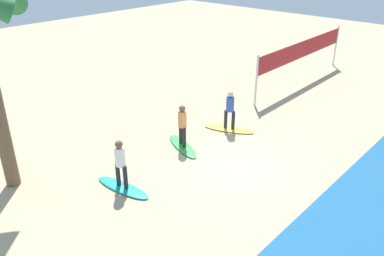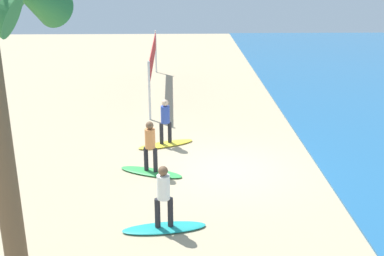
{
  "view_description": "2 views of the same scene",
  "coord_description": "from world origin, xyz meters",
  "px_view_note": "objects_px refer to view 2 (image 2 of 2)",
  "views": [
    {
      "loc": [
        9.88,
        6.91,
        7.22
      ],
      "look_at": [
        -0.1,
        -2.21,
        0.77
      ],
      "focal_mm": 37.03,
      "sensor_mm": 36.0,
      "label": 1
    },
    {
      "loc": [
        13.87,
        -1.43,
        6.35
      ],
      "look_at": [
        -0.39,
        -1.1,
        1.3
      ],
      "focal_mm": 44.27,
      "sensor_mm": 36.0,
      "label": 2
    }
  ],
  "objects_px": {
    "surfboard_yellow": "(166,144)",
    "surfboard_green": "(151,172)",
    "surfer_teal": "(164,192)",
    "volleyball_net": "(153,57)",
    "surfer_green": "(150,143)",
    "surfboard_teal": "(164,228)",
    "surfer_yellow": "(165,118)"
  },
  "relations": [
    {
      "from": "surfer_green",
      "to": "surfboard_teal",
      "type": "distance_m",
      "value": 3.51
    },
    {
      "from": "surfer_yellow",
      "to": "surfer_green",
      "type": "relative_size",
      "value": 1.0
    },
    {
      "from": "surfer_green",
      "to": "surfboard_yellow",
      "type": "bearing_deg",
      "value": 170.66
    },
    {
      "from": "surfboard_yellow",
      "to": "surfer_teal",
      "type": "bearing_deg",
      "value": -111.83
    },
    {
      "from": "surfboard_green",
      "to": "volleyball_net",
      "type": "bearing_deg",
      "value": 114.32
    },
    {
      "from": "surfboard_yellow",
      "to": "surfer_green",
      "type": "height_order",
      "value": "surfer_green"
    },
    {
      "from": "surfboard_green",
      "to": "surfer_teal",
      "type": "distance_m",
      "value": 3.51
    },
    {
      "from": "surfer_green",
      "to": "volleyball_net",
      "type": "bearing_deg",
      "value": -177.43
    },
    {
      "from": "surfer_yellow",
      "to": "surfer_green",
      "type": "distance_m",
      "value": 2.43
    },
    {
      "from": "volleyball_net",
      "to": "surfboard_green",
      "type": "bearing_deg",
      "value": 2.57
    },
    {
      "from": "surfer_green",
      "to": "surfer_teal",
      "type": "relative_size",
      "value": 1.0
    },
    {
      "from": "surfer_green",
      "to": "surfer_teal",
      "type": "bearing_deg",
      "value": 8.98
    },
    {
      "from": "surfboard_yellow",
      "to": "surfboard_green",
      "type": "height_order",
      "value": "same"
    },
    {
      "from": "surfboard_yellow",
      "to": "surfer_teal",
      "type": "relative_size",
      "value": 1.28
    },
    {
      "from": "surfboard_yellow",
      "to": "volleyball_net",
      "type": "relative_size",
      "value": 0.23
    },
    {
      "from": "surfboard_yellow",
      "to": "surfboard_teal",
      "type": "height_order",
      "value": "same"
    },
    {
      "from": "surfboard_teal",
      "to": "surfer_teal",
      "type": "height_order",
      "value": "surfer_teal"
    },
    {
      "from": "surfboard_teal",
      "to": "volleyball_net",
      "type": "xyz_separation_m",
      "value": [
        -13.22,
        -0.97,
        1.74
      ]
    },
    {
      "from": "surfer_yellow",
      "to": "volleyball_net",
      "type": "distance_m",
      "value": 7.57
    },
    {
      "from": "surfer_teal",
      "to": "volleyball_net",
      "type": "bearing_deg",
      "value": -175.8
    },
    {
      "from": "surfboard_green",
      "to": "volleyball_net",
      "type": "distance_m",
      "value": 10.05
    },
    {
      "from": "surfer_green",
      "to": "surfboard_teal",
      "type": "bearing_deg",
      "value": 8.98
    },
    {
      "from": "surfer_green",
      "to": "surfboard_teal",
      "type": "height_order",
      "value": "surfer_green"
    },
    {
      "from": "surfer_yellow",
      "to": "surfboard_teal",
      "type": "distance_m",
      "value": 5.82
    },
    {
      "from": "surfer_yellow",
      "to": "surfboard_green",
      "type": "distance_m",
      "value": 2.63
    },
    {
      "from": "surfboard_teal",
      "to": "surfer_green",
      "type": "bearing_deg",
      "value": 91.57
    },
    {
      "from": "surfboard_yellow",
      "to": "surfboard_green",
      "type": "bearing_deg",
      "value": -122.48
    },
    {
      "from": "surfboard_green",
      "to": "surfer_teal",
      "type": "relative_size",
      "value": 1.28
    },
    {
      "from": "surfer_yellow",
      "to": "surfer_teal",
      "type": "distance_m",
      "value": 5.73
    },
    {
      "from": "surfer_yellow",
      "to": "surfboard_green",
      "type": "height_order",
      "value": "surfer_yellow"
    },
    {
      "from": "surfer_yellow",
      "to": "surfboard_green",
      "type": "bearing_deg",
      "value": -9.34
    },
    {
      "from": "surfboard_yellow",
      "to": "surfer_green",
      "type": "relative_size",
      "value": 1.28
    }
  ]
}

